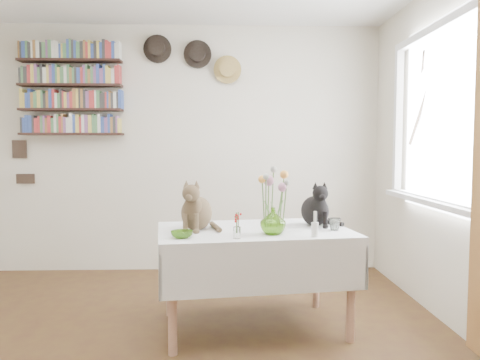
{
  "coord_description": "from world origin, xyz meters",
  "views": [
    {
      "loc": [
        0.42,
        -2.56,
        1.27
      ],
      "look_at": [
        0.52,
        0.54,
        1.05
      ],
      "focal_mm": 35.0,
      "sensor_mm": 36.0,
      "label": 1
    }
  ],
  "objects_px": {
    "dining_table": "(254,254)",
    "black_cat": "(315,203)",
    "tabby_cat": "(197,204)",
    "bookshelf_unit": "(71,89)",
    "flower_vase": "(273,221)"
  },
  "relations": [
    {
      "from": "dining_table",
      "to": "black_cat",
      "type": "bearing_deg",
      "value": 17.41
    },
    {
      "from": "dining_table",
      "to": "black_cat",
      "type": "height_order",
      "value": "black_cat"
    },
    {
      "from": "tabby_cat",
      "to": "bookshelf_unit",
      "type": "relative_size",
      "value": 0.35
    },
    {
      "from": "flower_vase",
      "to": "black_cat",
      "type": "bearing_deg",
      "value": 45.17
    },
    {
      "from": "dining_table",
      "to": "bookshelf_unit",
      "type": "xyz_separation_m",
      "value": [
        -1.72,
        1.52,
        1.31
      ]
    },
    {
      "from": "tabby_cat",
      "to": "dining_table",
      "type": "bearing_deg",
      "value": 12.51
    },
    {
      "from": "tabby_cat",
      "to": "black_cat",
      "type": "distance_m",
      "value": 0.86
    },
    {
      "from": "black_cat",
      "to": "bookshelf_unit",
      "type": "xyz_separation_m",
      "value": [
        -2.17,
        1.38,
        0.98
      ]
    },
    {
      "from": "tabby_cat",
      "to": "bookshelf_unit",
      "type": "height_order",
      "value": "bookshelf_unit"
    },
    {
      "from": "dining_table",
      "to": "flower_vase",
      "type": "distance_m",
      "value": 0.35
    },
    {
      "from": "black_cat",
      "to": "bookshelf_unit",
      "type": "bearing_deg",
      "value": 141.4
    },
    {
      "from": "tabby_cat",
      "to": "black_cat",
      "type": "height_order",
      "value": "tabby_cat"
    },
    {
      "from": "flower_vase",
      "to": "bookshelf_unit",
      "type": "relative_size",
      "value": 0.18
    },
    {
      "from": "dining_table",
      "to": "tabby_cat",
      "type": "distance_m",
      "value": 0.53
    },
    {
      "from": "flower_vase",
      "to": "dining_table",
      "type": "bearing_deg",
      "value": 119.02
    }
  ]
}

